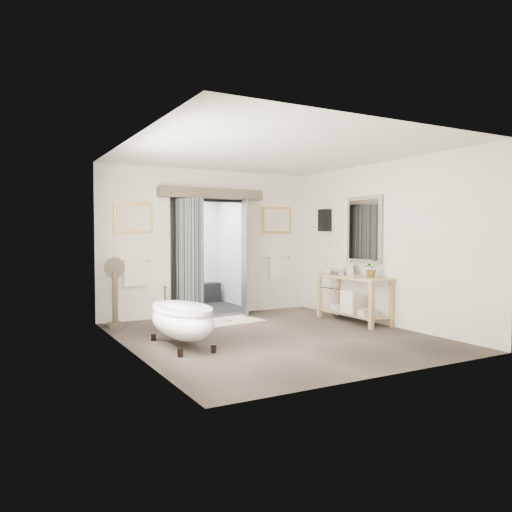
% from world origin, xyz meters
% --- Properties ---
extents(ground_plane, '(5.00, 5.00, 0.00)m').
position_xyz_m(ground_plane, '(0.00, 0.00, 0.00)').
color(ground_plane, brown).
extents(room_shell, '(4.52, 5.02, 2.91)m').
position_xyz_m(room_shell, '(-0.04, -0.11, 1.86)').
color(room_shell, silver).
rests_on(room_shell, ground_plane).
extents(shower_room, '(2.22, 2.01, 2.51)m').
position_xyz_m(shower_room, '(0.00, 3.99, 0.91)').
color(shower_room, black).
rests_on(shower_room, ground_plane).
extents(back_wall_dressing, '(3.82, 0.78, 2.52)m').
position_xyz_m(back_wall_dressing, '(0.00, 2.32, 1.56)').
color(back_wall_dressing, black).
rests_on(back_wall_dressing, ground_plane).
extents(clawfoot_tub, '(0.73, 1.63, 0.80)m').
position_xyz_m(clawfoot_tub, '(-1.53, 0.04, 0.39)').
color(clawfoot_tub, black).
rests_on(clawfoot_tub, ground_plane).
extents(vanity, '(0.57, 1.60, 0.85)m').
position_xyz_m(vanity, '(1.95, 0.44, 0.51)').
color(vanity, tan).
rests_on(vanity, ground_plane).
extents(pedestal_mirror, '(0.36, 0.23, 1.22)m').
position_xyz_m(pedestal_mirror, '(-2.02, 2.00, 0.52)').
color(pedestal_mirror, brown).
rests_on(pedestal_mirror, ground_plane).
extents(rug, '(1.30, 0.96, 0.01)m').
position_xyz_m(rug, '(-0.04, 1.60, 0.01)').
color(rug, beige).
rests_on(rug, ground_plane).
extents(slippers, '(0.35, 0.26, 0.05)m').
position_xyz_m(slippers, '(0.05, 1.58, 0.04)').
color(slippers, beige).
rests_on(slippers, rug).
extents(basin, '(0.69, 0.69, 0.19)m').
position_xyz_m(basin, '(1.93, 0.78, 0.94)').
color(basin, white).
rests_on(basin, vanity).
extents(plant, '(0.33, 0.30, 0.32)m').
position_xyz_m(plant, '(2.01, 0.01, 1.01)').
color(plant, gray).
rests_on(plant, vanity).
extents(soap_bottle_a, '(0.12, 0.12, 0.21)m').
position_xyz_m(soap_bottle_a, '(1.93, 0.50, 0.95)').
color(soap_bottle_a, gray).
rests_on(soap_bottle_a, vanity).
extents(soap_bottle_b, '(0.16, 0.16, 0.18)m').
position_xyz_m(soap_bottle_b, '(1.88, 1.04, 0.94)').
color(soap_bottle_b, gray).
rests_on(soap_bottle_b, vanity).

